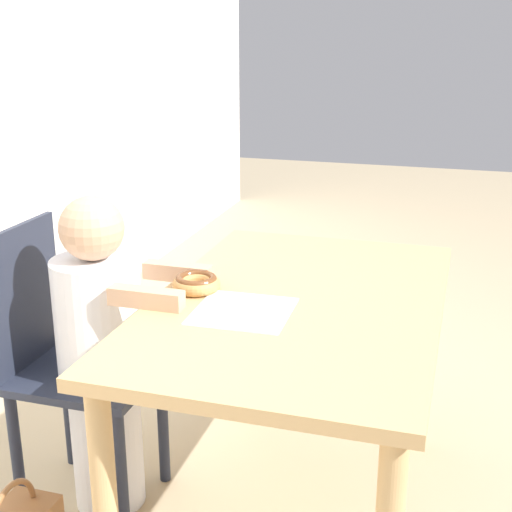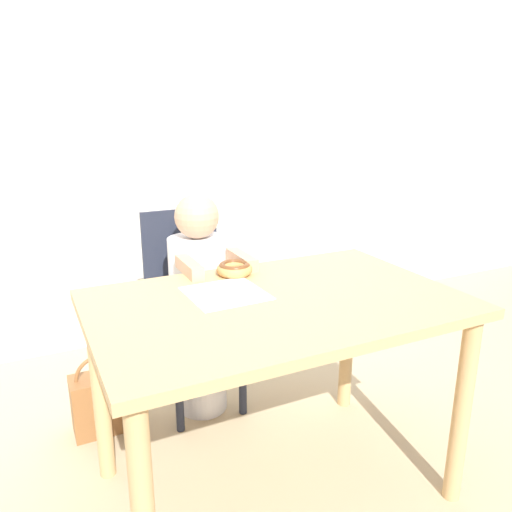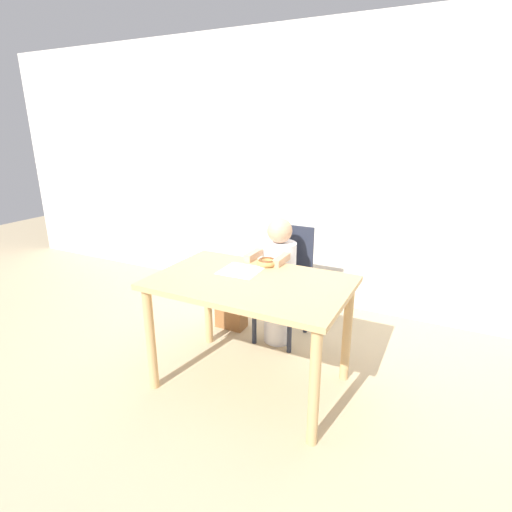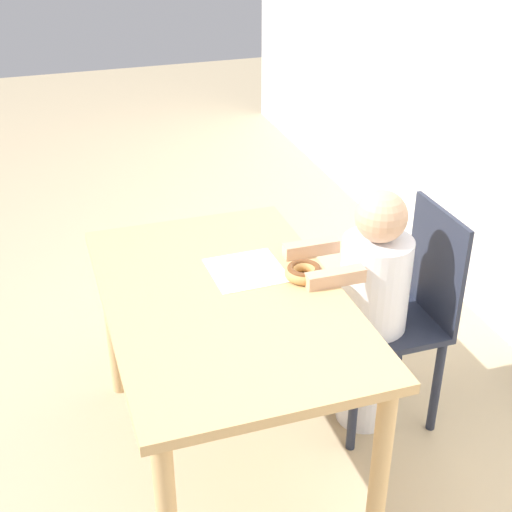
% 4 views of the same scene
% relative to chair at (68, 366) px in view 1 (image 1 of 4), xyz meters
% --- Properties ---
extents(dining_table, '(1.22, 0.78, 0.74)m').
position_rel_chair_xyz_m(dining_table, '(0.06, -0.71, 0.18)').
color(dining_table, tan).
rests_on(dining_table, ground_plane).
extents(chair, '(0.36, 0.42, 0.90)m').
position_rel_chair_xyz_m(chair, '(0.00, 0.00, 0.00)').
color(chair, '#232838').
rests_on(chair, ground_plane).
extents(child_figure, '(0.27, 0.45, 1.01)m').
position_rel_chair_xyz_m(child_figure, '(0.00, -0.12, 0.04)').
color(child_figure, white).
rests_on(child_figure, ground_plane).
extents(donut, '(0.14, 0.14, 0.05)m').
position_rel_chair_xyz_m(donut, '(0.04, -0.42, 0.30)').
color(donut, tan).
rests_on(donut, dining_table).
extents(napkin, '(0.26, 0.26, 0.00)m').
position_rel_chair_xyz_m(napkin, '(-0.07, -0.59, 0.28)').
color(napkin, white).
rests_on(napkin, dining_table).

